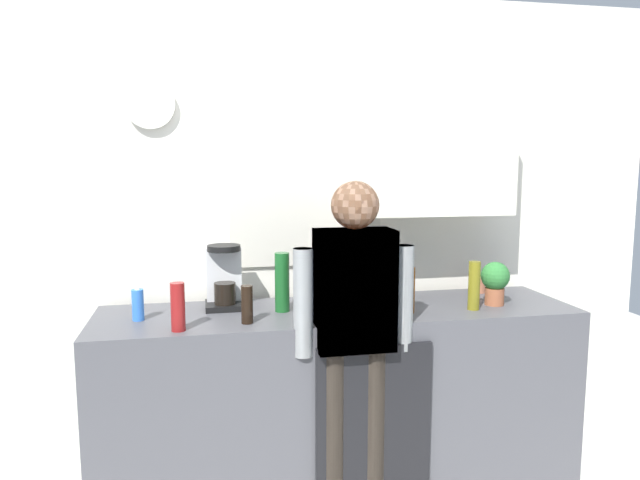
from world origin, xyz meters
The scene contains 16 objects.
kitchen_counter centered at (0.00, 0.30, 0.47)m, with size 2.45×0.64×0.93m, color #4C4C51.
dishwasher_panel centered at (0.09, -0.03, 0.42)m, with size 0.56×0.02×0.84m, color black.
back_wall_assembly centered at (0.08, 0.70, 1.37)m, with size 4.05×0.42×2.60m.
coffee_maker centered at (-0.57, 0.47, 1.08)m, with size 0.20×0.20×0.33m.
bottle_amber_beer centered at (0.33, 0.17, 1.05)m, with size 0.06×0.06×0.23m, color brown.
bottle_olive_oil centered at (0.67, 0.16, 1.06)m, with size 0.06×0.06×0.25m, color olive.
bottle_green_wine centered at (-0.29, 0.32, 1.08)m, with size 0.07×0.07×0.30m, color #195923.
bottle_dark_sauce centered at (-0.48, 0.13, 1.02)m, with size 0.06×0.06×0.18m, color black.
bottle_red_vinegar centered at (-0.80, 0.07, 1.04)m, with size 0.06×0.06×0.22m, color maroon.
cup_terracotta_mug centered at (0.88, 0.52, 0.98)m, with size 0.08×0.08×0.09m, color #B26647.
cup_white_mug centered at (0.10, 0.48, 0.98)m, with size 0.08×0.08×0.10m, color white.
potted_plant centered at (0.83, 0.23, 1.06)m, with size 0.15×0.15×0.23m.
dish_soap centered at (-0.99, 0.29, 1.01)m, with size 0.06×0.06×0.18m.
storage_canister centered at (0.33, 0.43, 1.02)m, with size 0.14×0.14×0.17m, color silver.
person_at_sink centered at (0.00, 0.00, 0.95)m, with size 0.57×0.22×1.60m.
person_guest centered at (0.00, 0.00, 0.95)m, with size 0.57×0.22×1.60m.
Camera 1 is at (-0.69, -2.57, 1.70)m, focal length 33.11 mm.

